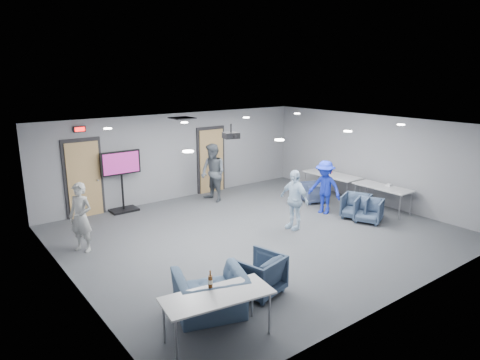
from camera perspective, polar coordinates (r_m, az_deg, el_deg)
floor at (r=10.84m, az=2.47°, el=-7.09°), size 9.00×9.00×0.00m
ceiling at (r=10.18m, az=2.63°, el=7.21°), size 9.00×9.00×0.00m
wall_back at (r=13.67m, az=-8.21°, el=3.16°), size 9.00×0.02×2.70m
wall_front at (r=7.91m, az=21.42°, el=-5.92°), size 9.00×0.02×2.70m
wall_left at (r=8.42m, az=-21.87°, el=-4.75°), size 0.02×8.00×2.70m
wall_right at (r=13.68m, az=17.25°, el=2.67°), size 0.02×8.00×2.70m
door_left at (r=12.56m, az=-20.09°, el=0.12°), size 1.06×0.17×2.24m
door_right at (r=14.29m, az=-3.87°, el=2.60°), size 1.06×0.17×2.24m
exit_sign at (r=12.30m, az=-20.61°, el=6.36°), size 0.32×0.08×0.16m
hvac_diffuser at (r=12.20m, az=-7.73°, el=8.19°), size 0.60×0.60×0.03m
downlights at (r=10.18m, az=2.63°, el=7.13°), size 6.18×3.78×0.02m
person_a at (r=10.20m, az=-20.46°, el=-4.70°), size 0.64×0.69×1.58m
person_b at (r=13.25m, az=-3.62°, el=0.95°), size 0.75×0.93×1.81m
person_c at (r=11.01m, az=7.22°, el=-2.60°), size 0.43×0.93×1.55m
person_d at (r=12.34m, az=11.22°, el=-0.97°), size 0.79×1.10×1.53m
chair_right_a at (r=13.45m, az=9.80°, el=-1.63°), size 0.88×0.87×0.63m
chair_right_b at (r=12.26m, az=15.19°, el=-3.39°), size 0.96×0.95×0.67m
chair_right_c at (r=12.03m, az=16.77°, el=-3.93°), size 0.92×0.91×0.64m
chair_front_a at (r=7.96m, az=2.44°, el=-12.44°), size 0.96×0.98×0.74m
chair_front_b at (r=7.32m, az=-3.94°, el=-15.01°), size 1.40×1.31×0.74m
table_right_a at (r=14.11m, az=12.17°, el=0.58°), size 0.80×1.91×0.73m
table_right_b at (r=13.00m, az=18.48°, el=-1.05°), size 0.70×1.68×0.73m
table_front_left at (r=6.60m, az=-3.03°, el=-15.40°), size 1.75×0.94×0.73m
bottle_front at (r=6.73m, az=-3.98°, el=-13.31°), size 0.07×0.07×0.28m
bottle_right at (r=14.48m, az=10.79°, el=1.57°), size 0.07×0.07×0.27m
snack_box at (r=14.30m, az=11.81°, el=1.03°), size 0.19×0.13×0.04m
wrapper at (r=13.13m, az=19.21°, el=-0.63°), size 0.22×0.18×0.04m
tv_stand at (r=12.69m, az=-15.49°, el=0.33°), size 1.16×0.55×1.77m
projector at (r=10.72m, az=-1.20°, el=5.98°), size 0.44×0.40×0.36m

